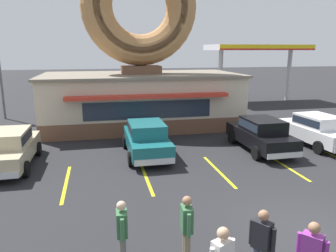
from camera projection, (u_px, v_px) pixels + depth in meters
ground_plane at (314, 234)px, 8.81m from camera, size 160.00×160.00×0.00m
donut_shop_building at (141, 68)px, 20.66m from camera, size 12.30×6.75×10.96m
car_teal at (147, 137)px, 15.19m from camera, size 1.98×4.56×1.60m
car_black at (261, 133)px, 16.00m from camera, size 2.00×4.57×1.60m
car_champagne at (9, 147)px, 13.68m from camera, size 2.01×4.58×1.60m
car_white at (316, 129)px, 16.86m from camera, size 2.23×4.67×1.60m
pedestrian_hooded_kid at (187, 226)px, 7.44m from camera, size 0.27×0.59×1.67m
pedestrian_leather_jacket_man at (122, 231)px, 7.32m from camera, size 0.25×0.60×1.61m
pedestrian_beanie_man at (262, 243)px, 6.78m from camera, size 0.41×0.52×1.68m
trash_bin at (256, 123)px, 19.87m from camera, size 0.57×0.57×0.97m
gas_station_canopy at (257, 49)px, 30.33m from camera, size 9.00×4.46×5.30m
parking_stripe_far_left at (66, 183)px, 12.17m from camera, size 0.12×3.60×0.01m
parking_stripe_left at (146, 177)px, 12.78m from camera, size 0.12×3.60×0.01m
parking_stripe_mid_left at (218, 171)px, 13.40m from camera, size 0.12×3.60×0.01m
parking_stripe_centre at (285, 166)px, 14.01m from camera, size 0.12×3.60×0.01m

